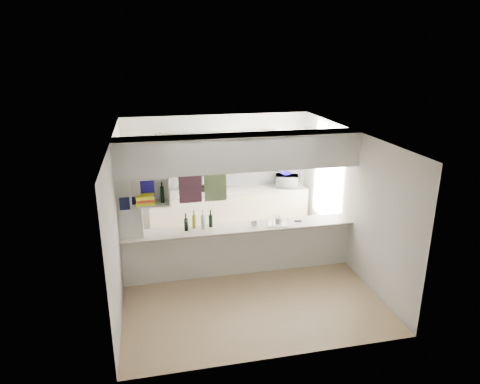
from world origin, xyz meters
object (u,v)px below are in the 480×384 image
object	(u,v)px
microwave	(287,181)
wine_bottles	(199,222)
dish_rack	(278,220)
bowl	(285,174)

from	to	relation	value
microwave	wine_bottles	xyz separation A→B (m)	(-2.31, -2.00, -0.01)
microwave	dish_rack	size ratio (longest dim) A/B	1.13
dish_rack	wine_bottles	bearing A→B (deg)	-169.36
dish_rack	wine_bottles	xyz separation A→B (m)	(-1.44, 0.10, 0.04)
microwave	dish_rack	world-z (taller)	microwave
microwave	bowl	world-z (taller)	bowl
dish_rack	microwave	bearing A→B (deg)	82.42
microwave	wine_bottles	world-z (taller)	wine_bottles
microwave	dish_rack	xyz separation A→B (m)	(-0.86, -2.11, -0.06)
bowl	dish_rack	xyz separation A→B (m)	(-0.82, -2.12, -0.23)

